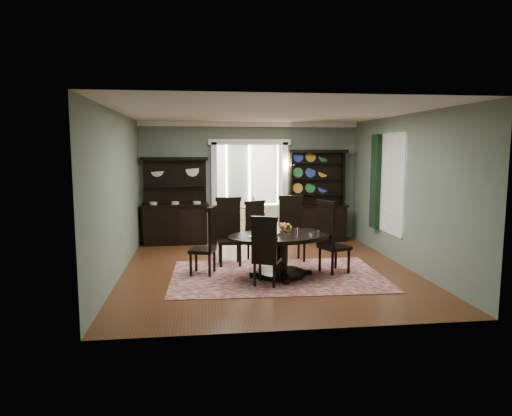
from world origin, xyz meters
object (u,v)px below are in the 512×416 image
at_px(dining_table, 281,247).
at_px(parlor_table, 252,214).
at_px(sideboard, 176,214).
at_px(welsh_dresser, 317,208).

xyz_separation_m(dining_table, parlor_table, (0.05, 5.01, -0.11)).
distance_m(sideboard, welsh_dresser, 3.59).
distance_m(dining_table, sideboard, 3.84).
bearing_deg(dining_table, parlor_table, 77.17).
height_order(dining_table, sideboard, sideboard).
height_order(sideboard, welsh_dresser, welsh_dresser).
xyz_separation_m(welsh_dresser, parlor_table, (-1.49, 1.77, -0.40)).
relative_size(dining_table, welsh_dresser, 0.95).
relative_size(welsh_dresser, parlor_table, 3.19).
bearing_deg(welsh_dresser, parlor_table, 135.27).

